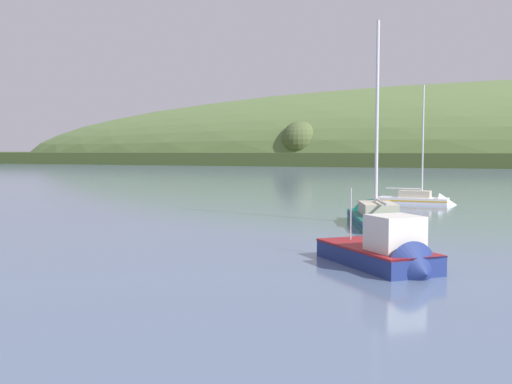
# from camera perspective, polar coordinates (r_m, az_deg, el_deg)

# --- Properties ---
(sailboat_midwater_white) EXTENTS (5.94, 9.29, 13.77)m
(sailboat_midwater_white) POSITION_cam_1_polar(r_m,az_deg,el_deg) (39.21, 10.89, -2.62)
(sailboat_midwater_white) COLOR #0F564C
(sailboat_midwater_white) RESTS_ON ground
(sailboat_far_left) EXTENTS (6.49, 2.12, 10.92)m
(sailboat_far_left) POSITION_cam_1_polar(r_m,az_deg,el_deg) (54.26, 14.97, -0.93)
(sailboat_far_left) COLOR white
(sailboat_far_left) RESTS_ON ground
(fishing_boat_moored) EXTENTS (5.94, 5.87, 3.78)m
(fishing_boat_moored) POSITION_cam_1_polar(r_m,az_deg,el_deg) (24.49, 11.85, -5.81)
(fishing_boat_moored) COLOR navy
(fishing_boat_moored) RESTS_ON ground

